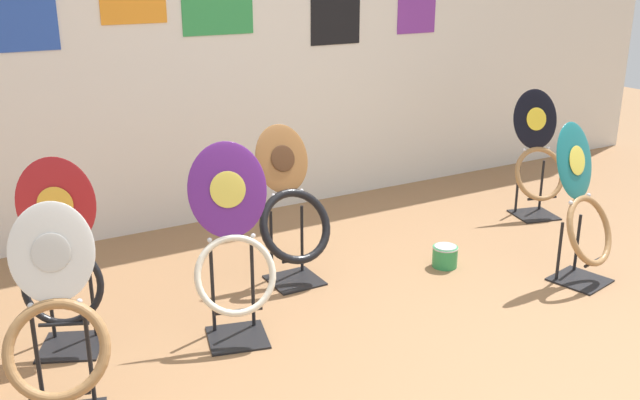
{
  "coord_description": "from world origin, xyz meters",
  "views": [
    {
      "loc": [
        -2.0,
        -2.09,
        1.74
      ],
      "look_at": [
        -0.23,
        0.96,
        0.55
      ],
      "focal_mm": 40.0,
      "sensor_mm": 36.0,
      "label": 1
    }
  ],
  "objects_px": {
    "toilet_seat_display_jazz_black": "(537,157)",
    "paint_can": "(445,255)",
    "toilet_seat_display_white_plain": "(57,333)",
    "toilet_seat_display_purple_note": "(233,250)",
    "toilet_seat_display_crimson_swirl": "(61,264)",
    "toilet_seat_display_woodgrain": "(292,215)",
    "toilet_seat_display_teal_sax": "(583,208)"
  },
  "relations": [
    {
      "from": "toilet_seat_display_crimson_swirl",
      "to": "toilet_seat_display_purple_note",
      "type": "bearing_deg",
      "value": -21.35
    },
    {
      "from": "toilet_seat_display_white_plain",
      "to": "paint_can",
      "type": "height_order",
      "value": "toilet_seat_display_white_plain"
    },
    {
      "from": "toilet_seat_display_woodgrain",
      "to": "paint_can",
      "type": "distance_m",
      "value": 0.98
    },
    {
      "from": "toilet_seat_display_purple_note",
      "to": "toilet_seat_display_crimson_swirl",
      "type": "height_order",
      "value": "toilet_seat_display_purple_note"
    },
    {
      "from": "toilet_seat_display_purple_note",
      "to": "toilet_seat_display_crimson_swirl",
      "type": "relative_size",
      "value": 1.02
    },
    {
      "from": "toilet_seat_display_purple_note",
      "to": "toilet_seat_display_crimson_swirl",
      "type": "bearing_deg",
      "value": 158.65
    },
    {
      "from": "toilet_seat_display_white_plain",
      "to": "toilet_seat_display_crimson_swirl",
      "type": "relative_size",
      "value": 0.94
    },
    {
      "from": "toilet_seat_display_woodgrain",
      "to": "toilet_seat_display_purple_note",
      "type": "bearing_deg",
      "value": -142.26
    },
    {
      "from": "toilet_seat_display_woodgrain",
      "to": "toilet_seat_display_crimson_swirl",
      "type": "bearing_deg",
      "value": -173.97
    },
    {
      "from": "toilet_seat_display_teal_sax",
      "to": "toilet_seat_display_purple_note",
      "type": "bearing_deg",
      "value": 168.87
    },
    {
      "from": "toilet_seat_display_teal_sax",
      "to": "toilet_seat_display_white_plain",
      "type": "xyz_separation_m",
      "value": [
        -2.8,
        0.08,
        -0.04
      ]
    },
    {
      "from": "toilet_seat_display_teal_sax",
      "to": "toilet_seat_display_jazz_black",
      "type": "bearing_deg",
      "value": 56.41
    },
    {
      "from": "toilet_seat_display_jazz_black",
      "to": "paint_can",
      "type": "xyz_separation_m",
      "value": [
        -1.14,
        -0.4,
        -0.36
      ]
    },
    {
      "from": "toilet_seat_display_woodgrain",
      "to": "toilet_seat_display_crimson_swirl",
      "type": "relative_size",
      "value": 0.95
    },
    {
      "from": "toilet_seat_display_purple_note",
      "to": "toilet_seat_display_jazz_black",
      "type": "relative_size",
      "value": 1.05
    },
    {
      "from": "toilet_seat_display_purple_note",
      "to": "toilet_seat_display_crimson_swirl",
      "type": "xyz_separation_m",
      "value": [
        -0.72,
        0.28,
        -0.02
      ]
    },
    {
      "from": "toilet_seat_display_purple_note",
      "to": "paint_can",
      "type": "distance_m",
      "value": 1.47
    },
    {
      "from": "toilet_seat_display_teal_sax",
      "to": "paint_can",
      "type": "distance_m",
      "value": 0.82
    },
    {
      "from": "toilet_seat_display_woodgrain",
      "to": "paint_can",
      "type": "height_order",
      "value": "toilet_seat_display_woodgrain"
    },
    {
      "from": "toilet_seat_display_white_plain",
      "to": "toilet_seat_display_crimson_swirl",
      "type": "height_order",
      "value": "toilet_seat_display_crimson_swirl"
    },
    {
      "from": "toilet_seat_display_woodgrain",
      "to": "toilet_seat_display_purple_note",
      "type": "xyz_separation_m",
      "value": [
        -0.54,
        -0.42,
        0.05
      ]
    },
    {
      "from": "toilet_seat_display_white_plain",
      "to": "toilet_seat_display_jazz_black",
      "type": "distance_m",
      "value": 3.51
    },
    {
      "from": "toilet_seat_display_purple_note",
      "to": "paint_can",
      "type": "height_order",
      "value": "toilet_seat_display_purple_note"
    },
    {
      "from": "toilet_seat_display_purple_note",
      "to": "toilet_seat_display_jazz_black",
      "type": "height_order",
      "value": "toilet_seat_display_purple_note"
    },
    {
      "from": "toilet_seat_display_white_plain",
      "to": "toilet_seat_display_purple_note",
      "type": "distance_m",
      "value": 0.91
    },
    {
      "from": "toilet_seat_display_woodgrain",
      "to": "toilet_seat_display_jazz_black",
      "type": "xyz_separation_m",
      "value": [
        2.02,
        0.12,
        0.03
      ]
    },
    {
      "from": "toilet_seat_display_white_plain",
      "to": "paint_can",
      "type": "relative_size",
      "value": 5.66
    },
    {
      "from": "toilet_seat_display_teal_sax",
      "to": "toilet_seat_display_white_plain",
      "type": "distance_m",
      "value": 2.8
    },
    {
      "from": "paint_can",
      "to": "toilet_seat_display_teal_sax",
      "type": "bearing_deg",
      "value": -43.99
    },
    {
      "from": "toilet_seat_display_woodgrain",
      "to": "toilet_seat_display_teal_sax",
      "type": "bearing_deg",
      "value": -29.57
    },
    {
      "from": "toilet_seat_display_teal_sax",
      "to": "toilet_seat_display_crimson_swirl",
      "type": "distance_m",
      "value": 2.75
    },
    {
      "from": "toilet_seat_display_white_plain",
      "to": "toilet_seat_display_crimson_swirl",
      "type": "distance_m",
      "value": 0.6
    }
  ]
}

